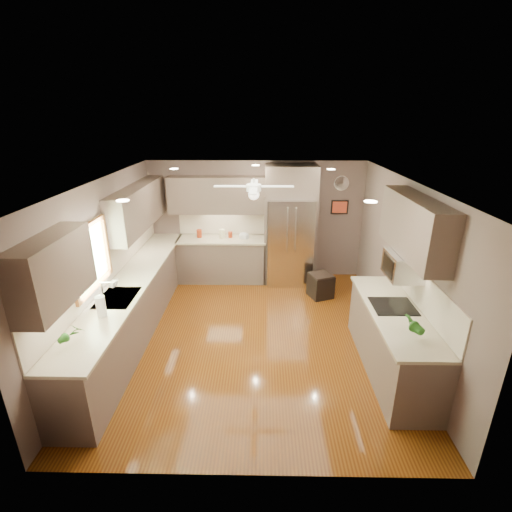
{
  "coord_description": "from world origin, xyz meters",
  "views": [
    {
      "loc": [
        0.13,
        -5.17,
        3.38
      ],
      "look_at": [
        0.03,
        0.6,
        1.16
      ],
      "focal_mm": 26.0,
      "sensor_mm": 36.0,
      "label": 1
    }
  ],
  "objects_px": {
    "refrigerator": "(290,228)",
    "microwave": "(403,266)",
    "soap_bottle": "(114,283)",
    "bowl": "(244,238)",
    "canister_d": "(230,235)",
    "stool": "(321,285)",
    "canister_a": "(199,234)",
    "canister_c": "(222,234)",
    "potted_plant_right": "(414,325)",
    "potted_plant_left": "(72,334)",
    "paper_towel": "(101,306)"
  },
  "relations": [
    {
      "from": "soap_bottle",
      "to": "potted_plant_right",
      "type": "xyz_separation_m",
      "value": [
        3.97,
        -1.21,
        0.07
      ]
    },
    {
      "from": "soap_bottle",
      "to": "refrigerator",
      "type": "distance_m",
      "value": 3.65
    },
    {
      "from": "canister_d",
      "to": "refrigerator",
      "type": "relative_size",
      "value": 0.05
    },
    {
      "from": "canister_a",
      "to": "potted_plant_left",
      "type": "bearing_deg",
      "value": -101.03
    },
    {
      "from": "potted_plant_right",
      "to": "paper_towel",
      "type": "xyz_separation_m",
      "value": [
        -3.82,
        0.4,
        -0.02
      ]
    },
    {
      "from": "canister_d",
      "to": "stool",
      "type": "relative_size",
      "value": 0.25
    },
    {
      "from": "bowl",
      "to": "refrigerator",
      "type": "height_order",
      "value": "refrigerator"
    },
    {
      "from": "canister_d",
      "to": "stool",
      "type": "bearing_deg",
      "value": -24.65
    },
    {
      "from": "potted_plant_right",
      "to": "refrigerator",
      "type": "relative_size",
      "value": 0.13
    },
    {
      "from": "soap_bottle",
      "to": "canister_c",
      "type": "bearing_deg",
      "value": 60.67
    },
    {
      "from": "refrigerator",
      "to": "microwave",
      "type": "xyz_separation_m",
      "value": [
        1.33,
        -2.71,
        0.29
      ]
    },
    {
      "from": "canister_d",
      "to": "canister_c",
      "type": "bearing_deg",
      "value": -168.32
    },
    {
      "from": "bowl",
      "to": "paper_towel",
      "type": "distance_m",
      "value": 3.61
    },
    {
      "from": "canister_a",
      "to": "microwave",
      "type": "relative_size",
      "value": 0.32
    },
    {
      "from": "canister_a",
      "to": "potted_plant_right",
      "type": "xyz_separation_m",
      "value": [
        3.09,
        -3.68,
        0.08
      ]
    },
    {
      "from": "soap_bottle",
      "to": "microwave",
      "type": "height_order",
      "value": "microwave"
    },
    {
      "from": "refrigerator",
      "to": "canister_c",
      "type": "bearing_deg",
      "value": 177.4
    },
    {
      "from": "canister_a",
      "to": "canister_c",
      "type": "relative_size",
      "value": 0.9
    },
    {
      "from": "potted_plant_right",
      "to": "stool",
      "type": "xyz_separation_m",
      "value": [
        -0.61,
        2.84,
        -0.86
      ]
    },
    {
      "from": "canister_c",
      "to": "soap_bottle",
      "type": "relative_size",
      "value": 1.15
    },
    {
      "from": "stool",
      "to": "refrigerator",
      "type": "bearing_deg",
      "value": 128.21
    },
    {
      "from": "canister_c",
      "to": "stool",
      "type": "relative_size",
      "value": 0.37
    },
    {
      "from": "potted_plant_left",
      "to": "potted_plant_right",
      "type": "relative_size",
      "value": 1.07
    },
    {
      "from": "microwave",
      "to": "stool",
      "type": "bearing_deg",
      "value": 110.73
    },
    {
      "from": "canister_a",
      "to": "paper_towel",
      "type": "xyz_separation_m",
      "value": [
        -0.73,
        -3.28,
        0.06
      ]
    },
    {
      "from": "potted_plant_left",
      "to": "microwave",
      "type": "height_order",
      "value": "microwave"
    },
    {
      "from": "stool",
      "to": "bowl",
      "type": "bearing_deg",
      "value": 153.95
    },
    {
      "from": "canister_c",
      "to": "canister_d",
      "type": "distance_m",
      "value": 0.18
    },
    {
      "from": "canister_a",
      "to": "potted_plant_left",
      "type": "height_order",
      "value": "potted_plant_left"
    },
    {
      "from": "soap_bottle",
      "to": "stool",
      "type": "relative_size",
      "value": 0.32
    },
    {
      "from": "soap_bottle",
      "to": "microwave",
      "type": "distance_m",
      "value": 4.15
    },
    {
      "from": "canister_d",
      "to": "canister_a",
      "type": "bearing_deg",
      "value": 179.8
    },
    {
      "from": "soap_bottle",
      "to": "refrigerator",
      "type": "bearing_deg",
      "value": 40.39
    },
    {
      "from": "canister_a",
      "to": "canister_d",
      "type": "height_order",
      "value": "canister_a"
    },
    {
      "from": "potted_plant_left",
      "to": "bowl",
      "type": "bearing_deg",
      "value": 65.98
    },
    {
      "from": "canister_d",
      "to": "stool",
      "type": "xyz_separation_m",
      "value": [
        1.82,
        -0.84,
        -0.76
      ]
    },
    {
      "from": "canister_c",
      "to": "canister_d",
      "type": "xyz_separation_m",
      "value": [
        0.17,
        0.04,
        -0.03
      ]
    },
    {
      "from": "canister_c",
      "to": "canister_a",
      "type": "bearing_deg",
      "value": 175.52
    },
    {
      "from": "bowl",
      "to": "canister_d",
      "type": "bearing_deg",
      "value": 163.15
    },
    {
      "from": "paper_towel",
      "to": "refrigerator",
      "type": "bearing_deg",
      "value": 50.4
    },
    {
      "from": "canister_c",
      "to": "microwave",
      "type": "bearing_deg",
      "value": -45.32
    },
    {
      "from": "refrigerator",
      "to": "stool",
      "type": "height_order",
      "value": "refrigerator"
    },
    {
      "from": "canister_a",
      "to": "bowl",
      "type": "bearing_deg",
      "value": -5.5
    },
    {
      "from": "potted_plant_right",
      "to": "stool",
      "type": "distance_m",
      "value": 3.03
    },
    {
      "from": "potted_plant_left",
      "to": "paper_towel",
      "type": "height_order",
      "value": "potted_plant_left"
    },
    {
      "from": "soap_bottle",
      "to": "paper_towel",
      "type": "relative_size",
      "value": 0.56
    },
    {
      "from": "potted_plant_right",
      "to": "canister_c",
      "type": "bearing_deg",
      "value": 125.61
    },
    {
      "from": "canister_a",
      "to": "microwave",
      "type": "distance_m",
      "value": 4.3
    },
    {
      "from": "canister_c",
      "to": "microwave",
      "type": "xyz_separation_m",
      "value": [
        2.74,
        -2.77,
        0.45
      ]
    },
    {
      "from": "refrigerator",
      "to": "stool",
      "type": "xyz_separation_m",
      "value": [
        0.58,
        -0.74,
        -0.95
      ]
    }
  ]
}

